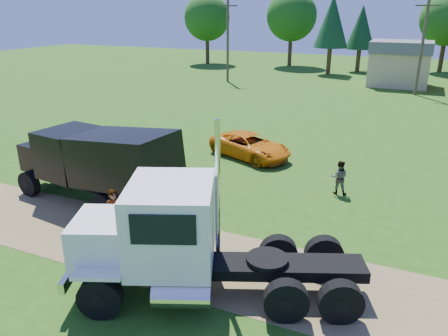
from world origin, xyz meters
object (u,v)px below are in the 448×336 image
at_px(black_dump_truck, 98,161).
at_px(orange_pickup, 250,146).
at_px(spectator_a, 115,215).
at_px(white_semi_tractor, 175,240).

bearing_deg(black_dump_truck, orange_pickup, 73.82).
relative_size(orange_pickup, spectator_a, 2.54).
bearing_deg(white_semi_tractor, black_dump_truck, 123.41).
bearing_deg(white_semi_tractor, spectator_a, 130.07).
xyz_separation_m(white_semi_tractor, spectator_a, (-3.67, 1.91, -0.80)).
bearing_deg(orange_pickup, spectator_a, -164.62).
xyz_separation_m(orange_pickup, spectator_a, (-1.16, -10.71, 0.28)).
bearing_deg(spectator_a, black_dump_truck, 87.99).
relative_size(white_semi_tractor, black_dump_truck, 1.03).
bearing_deg(orange_pickup, black_dump_truck, 178.20).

